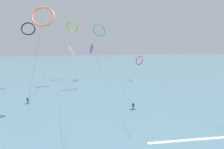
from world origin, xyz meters
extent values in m
cube|color=slate|center=(0.00, 106.23, 0.04)|extent=(400.00, 200.00, 0.08)
ellipsoid|color=navy|center=(5.32, 22.87, 0.11)|extent=(1.40, 0.40, 0.06)
cylinder|color=#1E2823|center=(5.46, 22.85, 0.54)|extent=(0.12, 0.12, 0.80)
cylinder|color=#1E2823|center=(5.18, 22.88, 0.54)|extent=(0.12, 0.12, 0.80)
cube|color=#1E2823|center=(5.32, 22.87, 1.25)|extent=(0.34, 0.23, 0.62)
sphere|color=tan|center=(5.32, 22.87, 1.67)|extent=(0.22, 0.22, 0.22)
cylinder|color=#1E2823|center=(5.54, 22.96, 1.30)|extent=(0.14, 0.51, 0.39)
cylinder|color=#1E2823|center=(5.10, 23.01, 1.30)|extent=(0.14, 0.51, 0.39)
ellipsoid|color=#199351|center=(-19.35, 31.92, 0.11)|extent=(1.40, 0.40, 0.06)
cylinder|color=#191E38|center=(-19.49, 31.93, 0.54)|extent=(0.12, 0.12, 0.80)
cylinder|color=#191E38|center=(-19.21, 31.91, 0.54)|extent=(0.12, 0.12, 0.80)
cube|color=#191E38|center=(-19.35, 31.92, 1.25)|extent=(0.34, 0.23, 0.62)
sphere|color=tan|center=(-19.35, 31.92, 1.67)|extent=(0.22, 0.22, 0.22)
cylinder|color=#191E38|center=(-19.57, 32.06, 1.30)|extent=(0.13, 0.51, 0.39)
cylinder|color=#191E38|center=(-19.13, 32.02, 1.30)|extent=(0.13, 0.51, 0.39)
torus|color=red|center=(18.52, 52.62, 8.12)|extent=(3.16, 4.34, 3.70)
cylinder|color=#3F3F3F|center=(17.90, 30.87, 3.99)|extent=(1.26, 43.51, 7.99)
torus|color=silver|center=(-9.19, 60.51, 11.90)|extent=(3.91, 5.13, 4.00)
cylinder|color=#3F3F3F|center=(-8.99, 34.21, 5.87)|extent=(0.43, 52.61, 11.77)
torus|color=#8CC62D|center=(-7.96, 50.40, 20.89)|extent=(4.36, 2.65, 3.89)
cylinder|color=#3F3F3F|center=(-13.65, 41.16, 10.35)|extent=(11.42, 18.51, 20.71)
torus|color=purple|center=(-0.89, 56.93, 13.08)|extent=(1.96, 4.38, 4.31)
cylinder|color=#3F3F3F|center=(0.10, 34.46, 6.44)|extent=(2.00, 44.95, 12.89)
torus|color=teal|center=(0.69, 44.46, 19.31)|extent=(4.68, 3.16, 4.11)
cylinder|color=#3F3F3F|center=(3.00, 33.66, 9.59)|extent=(4.65, 21.61, 19.19)
torus|color=black|center=(-22.54, 50.49, 19.90)|extent=(4.63, 1.94, 4.49)
cylinder|color=#3F3F3F|center=(-20.95, 41.20, 9.84)|extent=(3.22, 18.59, 19.70)
torus|color=#EA7260|center=(-13.43, 27.79, 20.53)|extent=(5.11, 3.08, 4.53)
cylinder|color=#3F3F3F|center=(-16.39, 29.86, 10.16)|extent=(5.95, 4.16, 20.32)
cube|color=white|center=(10.90, 9.75, 0.06)|extent=(15.53, 1.87, 0.12)
camera|label=1|loc=(-6.63, -9.39, 14.82)|focal=25.38mm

